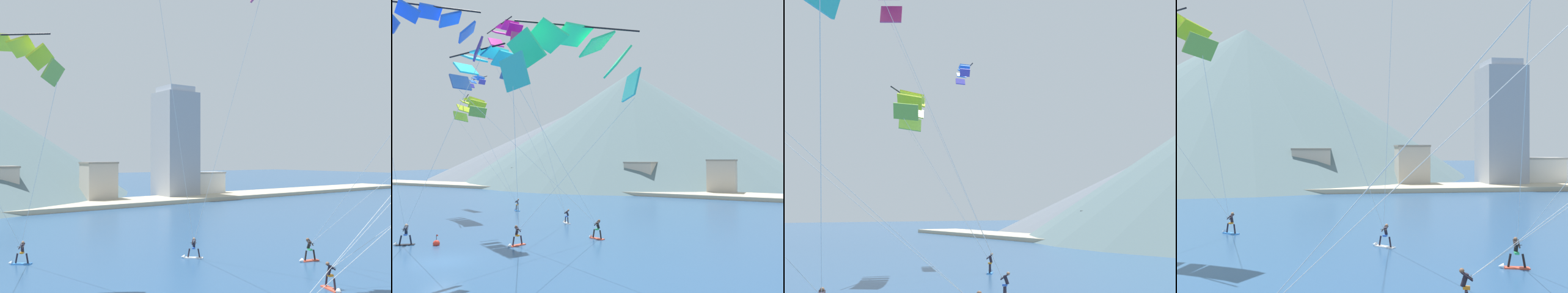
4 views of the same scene
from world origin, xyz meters
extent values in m
cube|color=#E54C33|center=(1.60, 6.32, 0.04)|extent=(0.84, 1.51, 0.07)
cylinder|color=#231E28|center=(1.71, 6.70, 0.43)|extent=(0.19, 0.27, 0.73)
cylinder|color=#231E28|center=(1.48, 5.94, 0.43)|extent=(0.19, 0.27, 0.73)
cube|color=orange|center=(1.60, 6.32, 0.83)|extent=(0.36, 0.31, 0.12)
cylinder|color=#231E28|center=(1.52, 6.34, 1.17)|extent=(0.43, 0.32, 0.62)
cylinder|color=#231E28|center=(1.65, 6.43, 1.34)|extent=(0.53, 0.23, 0.40)
cylinder|color=#231E28|center=(1.59, 6.20, 1.34)|extent=(0.53, 0.23, 0.40)
cylinder|color=black|center=(1.79, 6.26, 1.31)|extent=(0.18, 0.51, 0.03)
sphere|color=brown|center=(1.41, 6.38, 1.56)|extent=(0.22, 0.22, 0.22)
cone|color=white|center=(1.35, 5.49, 0.10)|extent=(0.43, 0.39, 0.36)
cube|color=#E54C33|center=(6.37, 11.76, 0.04)|extent=(1.50, 0.76, 0.07)
cylinder|color=black|center=(6.75, 11.66, 0.45)|extent=(0.28, 0.18, 0.77)
cylinder|color=black|center=(5.98, 11.85, 0.45)|extent=(0.28, 0.18, 0.77)
cube|color=#33B266|center=(6.37, 11.76, 0.87)|extent=(0.31, 0.37, 0.12)
cylinder|color=black|center=(6.39, 11.86, 1.21)|extent=(0.33, 0.49, 0.65)
cylinder|color=black|center=(6.49, 11.74, 1.40)|extent=(0.21, 0.56, 0.42)
cylinder|color=black|center=(6.25, 11.80, 1.40)|extent=(0.21, 0.56, 0.42)
cylinder|color=black|center=(6.33, 11.59, 1.36)|extent=(0.51, 0.15, 0.03)
sphere|color=brown|center=(6.43, 12.03, 1.60)|extent=(0.23, 0.23, 0.23)
cone|color=white|center=(5.52, 11.96, 0.10)|extent=(0.38, 0.42, 0.36)
cube|color=#337FDB|center=(-11.79, 23.69, 0.04)|extent=(1.42, 1.21, 0.07)
cylinder|color=#231E28|center=(-11.47, 23.46, 0.44)|extent=(0.27, 0.24, 0.74)
cylinder|color=#231E28|center=(-12.11, 23.92, 0.44)|extent=(0.27, 0.24, 0.74)
cube|color=orange|center=(-11.79, 23.69, 0.84)|extent=(0.37, 0.39, 0.12)
cylinder|color=#231E28|center=(-11.75, 23.74, 1.18)|extent=(0.38, 0.41, 0.63)
cylinder|color=#231E28|center=(-11.71, 23.58, 1.35)|extent=(0.38, 0.48, 0.41)
cylinder|color=#231E28|center=(-11.91, 23.73, 1.35)|extent=(0.38, 0.48, 0.41)
cylinder|color=black|center=(-11.92, 23.51, 1.32)|extent=(0.44, 0.33, 0.03)
sphere|color=#9E7051|center=(-11.70, 23.81, 1.58)|extent=(0.23, 0.23, 0.23)
cone|color=white|center=(-12.49, 24.20, 0.10)|extent=(0.45, 0.47, 0.36)
cube|color=white|center=(-0.31, 17.74, 0.04)|extent=(1.39, 1.26, 0.07)
cylinder|color=#231E28|center=(0.00, 17.49, 0.41)|extent=(0.25, 0.23, 0.69)
cylinder|color=#231E28|center=(-0.61, 18.00, 0.41)|extent=(0.25, 0.23, 0.69)
cube|color=blue|center=(-0.31, 17.74, 0.79)|extent=(0.36, 0.36, 0.12)
cylinder|color=#231E28|center=(-0.26, 17.80, 1.11)|extent=(0.40, 0.42, 0.59)
cylinder|color=#231E28|center=(-0.23, 17.66, 1.27)|extent=(0.38, 0.43, 0.38)
cylinder|color=#231E28|center=(-0.41, 17.80, 1.27)|extent=(0.38, 0.43, 0.38)
cylinder|color=black|center=(-0.43, 17.59, 1.25)|extent=(0.42, 0.36, 0.03)
sphere|color=#9E7051|center=(-0.17, 17.90, 1.47)|extent=(0.21, 0.21, 0.21)
cone|color=white|center=(-0.98, 18.30, 0.10)|extent=(0.46, 0.47, 0.36)
cylinder|color=silver|center=(3.85, 5.76, 6.71)|extent=(5.00, 11.71, 10.71)
cube|color=#73AC3F|center=(-12.03, 16.02, 13.07)|extent=(1.90, 1.94, 1.45)
cube|color=#C1D828|center=(-12.64, 16.58, 14.04)|extent=(2.11, 2.13, 1.33)
cube|color=#C1D828|center=(-13.56, 17.20, 14.67)|extent=(2.16, 2.29, 1.03)
cube|color=#C1D828|center=(-14.66, 17.80, 14.89)|extent=(2.07, 2.38, 0.60)
cylinder|color=silver|center=(-11.89, 19.65, 6.91)|extent=(0.07, 7.75, 11.19)
cylinder|color=silver|center=(-0.69, 13.60, 9.66)|extent=(0.54, 8.01, 16.83)
cylinder|color=silver|center=(-3.54, 15.11, 9.66)|extent=(6.26, 5.00, 16.83)
cube|color=#BCAD8E|center=(0.00, 56.73, 0.35)|extent=(180.00, 10.00, 0.70)
cube|color=#B7AD9E|center=(10.55, 61.29, 3.45)|extent=(5.36, 4.43, 6.90)
cube|color=gray|center=(10.55, 61.29, 7.05)|extent=(5.58, 4.61, 0.30)
cube|color=silver|center=(33.12, 61.00, 2.35)|extent=(8.62, 4.03, 4.71)
cube|color=#9D9992|center=(33.12, 61.00, 4.86)|extent=(8.97, 4.19, 0.30)
cube|color=#999EA8|center=(26.09, 60.60, 10.28)|extent=(7.00, 7.00, 20.56)
cube|color=#A8ADB9|center=(26.09, 60.60, 21.16)|extent=(5.60, 5.60, 1.20)
camera|label=1|loc=(-20.44, -10.23, 7.92)|focal=40.00mm
camera|label=2|loc=(21.38, -19.52, 7.19)|focal=35.00mm
camera|label=3|loc=(27.82, -0.44, 5.32)|focal=50.00mm
camera|label=4|loc=(-4.52, -11.80, 6.90)|focal=40.00mm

